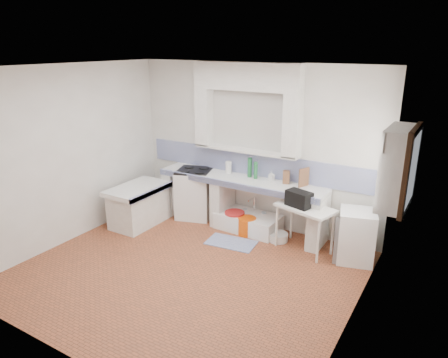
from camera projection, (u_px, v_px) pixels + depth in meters
The scene contains 36 objects.
floor at pixel (188, 271), 5.87m from camera, with size 4.50×4.50×0.00m, color #9A4D2D.
ceiling at pixel (181, 67), 5.00m from camera, with size 4.50×4.50×0.00m, color white.
wall_back at pixel (254, 147), 7.07m from camera, with size 4.50×4.50×0.00m, color white.
wall_front at pixel (56, 235), 3.81m from camera, with size 4.50×4.50×0.00m, color white.
wall_left at pixel (70, 155), 6.54m from camera, with size 4.50×4.50×0.00m, color white.
wall_right at pixel (359, 212), 4.34m from camera, with size 4.50×4.50×0.00m, color white.
alcove_mass at pixel (247, 76), 6.65m from camera, with size 1.90×0.25×0.45m, color white.
window_frame at pixel (399, 168), 5.17m from camera, with size 0.35×0.86×1.06m, color #382311.
lace_valance at pixel (390, 137), 5.12m from camera, with size 0.01×0.84×0.24m, color white.
counter_slab at pixel (240, 181), 7.04m from camera, with size 3.00×0.60×0.08m, color white.
counter_lip at pixel (232, 185), 6.81m from camera, with size 3.00×0.04×0.10m, color navy.
counter_pier_left at pixel (175, 191), 7.87m from camera, with size 0.20×0.55×0.82m, color white.
counter_pier_mid at pixel (223, 201), 7.35m from camera, with size 0.20×0.55×0.82m, color white.
counter_pier_right at pixel (318, 222), 6.49m from camera, with size 0.20×0.55×0.82m, color white.
peninsula_top at pixel (138, 189), 7.23m from camera, with size 0.70×1.10×0.08m, color white.
peninsula_base at pixel (139, 207), 7.34m from camera, with size 0.60×1.00×0.62m, color white.
peninsula_lip at pixel (152, 192), 7.07m from camera, with size 0.04×1.10×0.10m, color navy.
backsplash at pixel (253, 164), 7.15m from camera, with size 4.27×0.03×0.40m, color navy.
stove at pixel (195, 194), 7.62m from camera, with size 0.62×0.60×0.87m, color white.
sink at pixel (248, 223), 7.16m from camera, with size 1.08×0.58×0.26m, color white.
side_table at pixel (304, 229), 6.38m from camera, with size 0.87×0.48×0.04m, color white.
fridge at pixel (356, 236), 6.06m from camera, with size 0.51×0.51×0.78m, color white.
bucket_red at pixel (235, 221), 7.16m from camera, with size 0.34×0.34×0.32m, color red.
bucket_orange at pixel (247, 226), 6.99m from camera, with size 0.31×0.31×0.29m, color #ED5207.
bucket_blue at pixel (265, 227), 6.94m from camera, with size 0.31×0.31×0.29m, color #2B61B6.
basin_white at pixel (278, 237), 6.78m from camera, with size 0.33×0.33×0.13m, color white.
water_bottle_a at pixel (245, 216), 7.37m from camera, with size 0.08×0.08×0.29m, color silver.
water_bottle_b at pixel (264, 220), 7.19m from camera, with size 0.08×0.08×0.31m, color silver.
black_bag at pixel (299, 199), 6.25m from camera, with size 0.38×0.22×0.24m, color black.
green_bottle_a at pixel (250, 168), 7.05m from camera, with size 0.07×0.07×0.34m, color #237339.
green_bottle_b at pixel (256, 170), 6.97m from camera, with size 0.06×0.06×0.29m, color #237339.
knife_block at pixel (286, 177), 6.74m from camera, with size 0.11×0.09×0.22m, color brown.
cutting_board at pixel (304, 177), 6.58m from camera, with size 0.02×0.22×0.31m, color brown.
paper_towel at pixel (228, 167), 7.27m from camera, with size 0.11×0.11×0.21m, color white.
soap_bottle at pixel (272, 176), 6.87m from camera, with size 0.08×0.08×0.17m, color white.
rug at pixel (231, 243), 6.71m from camera, with size 0.79×0.45×0.01m, color #303E8F.
Camera 1 is at (3.11, -4.17, 3.07)m, focal length 33.23 mm.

